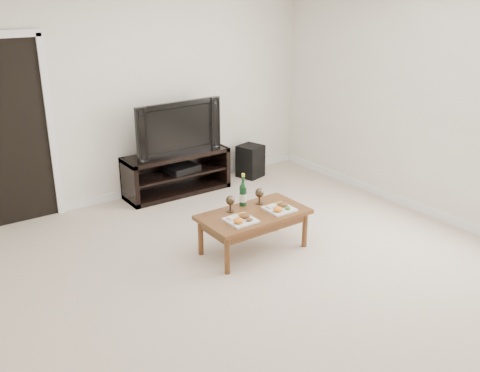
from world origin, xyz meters
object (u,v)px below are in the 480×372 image
object	(u,v)px
subwoofer	(250,161)
coffee_table	(254,232)
television	(175,127)
media_console	(177,173)

from	to	relation	value
subwoofer	coffee_table	world-z (taller)	subwoofer
television	subwoofer	distance (m)	1.34
media_console	coffee_table	distance (m)	1.89
media_console	television	bearing A→B (deg)	180.00
television	coffee_table	size ratio (longest dim) A/B	1.08
television	media_console	bearing A→B (deg)	-2.02
subwoofer	media_console	bearing A→B (deg)	162.05
television	coffee_table	bearing A→B (deg)	-96.40
television	coffee_table	xyz separation A→B (m)	(-0.14, -1.88, -0.68)
media_console	coffee_table	bearing A→B (deg)	-94.38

